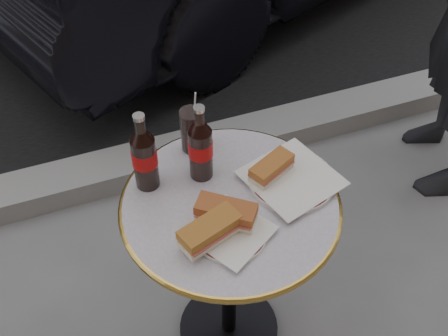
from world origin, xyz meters
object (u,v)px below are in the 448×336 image
object	(u,v)px
bistro_table	(229,275)
plate_left	(231,233)
plate_right	(291,180)
cola_bottle_right	(200,142)
cola_bottle_left	(144,151)
cola_glass	(192,130)

from	to	relation	value
bistro_table	plate_left	bearing A→B (deg)	-110.37
plate_right	cola_bottle_right	size ratio (longest dim) A/B	0.98
bistro_table	cola_bottle_left	world-z (taller)	cola_bottle_left
bistro_table	cola_bottle_right	bearing A→B (deg)	107.17
bistro_table	plate_left	distance (m)	0.39
bistro_table	plate_right	bearing A→B (deg)	3.38
plate_right	cola_glass	world-z (taller)	cola_glass
plate_right	cola_glass	bearing A→B (deg)	133.76
plate_left	plate_right	size ratio (longest dim) A/B	0.78
cola_bottle_right	cola_glass	size ratio (longest dim) A/B	1.76
bistro_table	cola_glass	world-z (taller)	cola_glass
bistro_table	cola_glass	size ratio (longest dim) A/B	5.10
plate_right	bistro_table	bearing A→B (deg)	-176.62
plate_left	cola_bottle_right	bearing A→B (deg)	90.22
cola_bottle_left	cola_glass	world-z (taller)	cola_bottle_left
cola_bottle_right	cola_glass	world-z (taller)	cola_bottle_right
plate_left	cola_glass	size ratio (longest dim) A/B	1.34
cola_bottle_left	cola_bottle_right	distance (m)	0.16
plate_left	cola_bottle_right	size ratio (longest dim) A/B	0.76
bistro_table	plate_right	size ratio (longest dim) A/B	2.95
cola_bottle_right	cola_glass	xyz separation A→B (m)	(0.01, 0.11, -0.05)
plate_left	cola_glass	distance (m)	0.35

